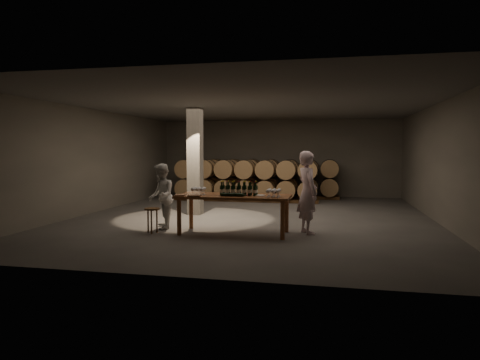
% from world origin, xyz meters
% --- Properties ---
extents(room, '(12.00, 12.00, 12.00)m').
position_xyz_m(room, '(-1.80, 0.20, 1.60)').
color(room, '#514E4C').
rests_on(room, ground).
extents(tasting_table, '(2.60, 1.10, 0.90)m').
position_xyz_m(tasting_table, '(0.00, -2.50, 0.80)').
color(tasting_table, brown).
rests_on(tasting_table, ground).
extents(barrel_stack_back, '(6.26, 0.95, 1.57)m').
position_xyz_m(barrel_stack_back, '(-0.57, 5.20, 0.83)').
color(barrel_stack_back, '#51361C').
rests_on(barrel_stack_back, ground).
extents(barrel_stack_front, '(5.48, 0.95, 1.57)m').
position_xyz_m(barrel_stack_front, '(-0.96, 3.80, 0.83)').
color(barrel_stack_front, '#51361C').
rests_on(barrel_stack_front, ground).
extents(bottle_cluster, '(0.86, 0.23, 0.33)m').
position_xyz_m(bottle_cluster, '(0.12, -2.50, 1.02)').
color(bottle_cluster, black).
rests_on(bottle_cluster, tasting_table).
extents(lying_bottles, '(0.61, 0.08, 0.08)m').
position_xyz_m(lying_bottles, '(0.04, -2.80, 0.94)').
color(lying_bottles, black).
rests_on(lying_bottles, tasting_table).
extents(glass_cluster_left, '(0.31, 0.31, 0.18)m').
position_xyz_m(glass_cluster_left, '(-0.82, -2.58, 1.03)').
color(glass_cluster_left, silver).
rests_on(glass_cluster_left, tasting_table).
extents(glass_cluster_right, '(0.30, 0.41, 0.17)m').
position_xyz_m(glass_cluster_right, '(0.94, -2.63, 1.02)').
color(glass_cluster_right, silver).
rests_on(glass_cluster_right, tasting_table).
extents(plate, '(0.27, 0.27, 0.02)m').
position_xyz_m(plate, '(0.60, -2.51, 0.91)').
color(plate, white).
rests_on(plate, tasting_table).
extents(notebook_near, '(0.30, 0.26, 0.03)m').
position_xyz_m(notebook_near, '(-0.80, -2.95, 0.92)').
color(notebook_near, brown).
rests_on(notebook_near, tasting_table).
extents(notebook_corner, '(0.29, 0.34, 0.02)m').
position_xyz_m(notebook_corner, '(-1.18, -2.86, 0.91)').
color(notebook_corner, brown).
rests_on(notebook_corner, tasting_table).
extents(pen, '(0.14, 0.06, 0.01)m').
position_xyz_m(pen, '(-0.74, -2.95, 0.91)').
color(pen, black).
rests_on(pen, tasting_table).
extents(stool, '(0.35, 0.35, 0.59)m').
position_xyz_m(stool, '(-1.88, -2.83, 0.48)').
color(stool, '#51361C').
rests_on(stool, ground).
extents(person_man, '(0.73, 0.83, 1.92)m').
position_xyz_m(person_man, '(1.67, -2.13, 0.96)').
color(person_man, silver).
rests_on(person_man, ground).
extents(person_woman, '(0.86, 0.96, 1.61)m').
position_xyz_m(person_woman, '(-1.88, -2.27, 0.81)').
color(person_woman, silver).
rests_on(person_woman, ground).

